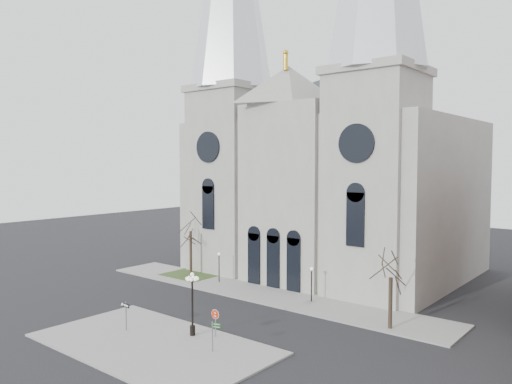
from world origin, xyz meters
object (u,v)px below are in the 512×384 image
Objects in this scene: stop_sign at (215,317)px; one_way_sign at (126,311)px; street_name_sign at (214,334)px; globe_lamp at (192,296)px.

one_way_sign is (-6.43, -3.36, -0.01)m from stop_sign.
street_name_sign is at bearing 11.95° from one_way_sign.
stop_sign is at bearing 31.75° from one_way_sign.
stop_sign is 2.35m from globe_lamp.
stop_sign is at bearing 111.77° from street_name_sign.
globe_lamp is 2.28× the size of street_name_sign.
street_name_sign is (3.54, -1.36, -1.77)m from globe_lamp.
globe_lamp is at bearing 31.55° from one_way_sign.
street_name_sign is (1.94, -2.21, -0.27)m from stop_sign.
street_name_sign is at bearing -20.97° from globe_lamp.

